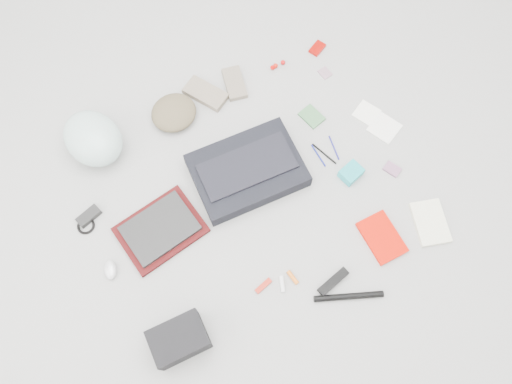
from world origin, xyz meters
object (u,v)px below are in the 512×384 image
bike_helmet (93,139)px  camera_bag (179,340)px  laptop (160,228)px  book_red (382,237)px  accordion_wallet (351,173)px  messenger_bag (247,170)px

bike_helmet → camera_bag: bearing=-107.2°
laptop → book_red: (0.85, -0.50, -0.02)m
accordion_wallet → laptop: bearing=154.9°
messenger_bag → camera_bag: bearing=-133.7°
messenger_bag → book_red: messenger_bag is taller
book_red → camera_bag: bearing=179.9°
accordion_wallet → bike_helmet: bearing=130.6°
laptop → camera_bag: 0.49m
laptop → bike_helmet: size_ratio=0.98×
laptop → bike_helmet: bike_helmet is taller
messenger_bag → laptop: 0.48m
messenger_bag → accordion_wallet: 0.48m
book_red → accordion_wallet: bearing=83.8°
messenger_bag → bike_helmet: bearing=144.8°
messenger_bag → accordion_wallet: (0.42, -0.23, -0.02)m
messenger_bag → camera_bag: size_ratio=2.24×
camera_bag → accordion_wallet: size_ratio=2.21×
book_red → accordion_wallet: (0.04, 0.33, 0.01)m
laptop → bike_helmet: bearing=91.9°
book_red → messenger_bag: bearing=125.3°
camera_bag → messenger_bag: bearing=45.1°
laptop → accordion_wallet: 0.91m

